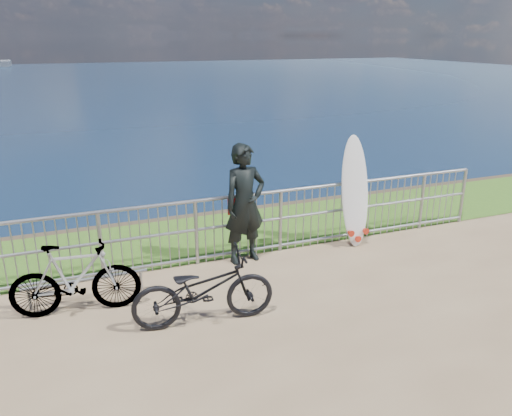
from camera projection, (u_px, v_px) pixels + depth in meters
name	position (u px, v px, depth m)	size (l,w,h in m)	color
grass_strip	(208.00, 236.00, 9.45)	(120.00, 120.00, 0.00)	#33611A
railing	(227.00, 227.00, 8.30)	(10.06, 0.10, 1.13)	#92949A
surfer	(245.00, 204.00, 8.12)	(0.73, 0.48, 2.00)	black
surfboard	(355.00, 195.00, 8.85)	(0.55, 0.49, 1.98)	white
bicycle_near	(204.00, 289.00, 6.45)	(0.65, 1.86, 0.98)	black
bicycle_far	(75.00, 279.00, 6.68)	(0.48, 1.71, 1.03)	black
bike_rack	(86.00, 282.00, 7.06)	(1.71, 0.05, 0.36)	#92949A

